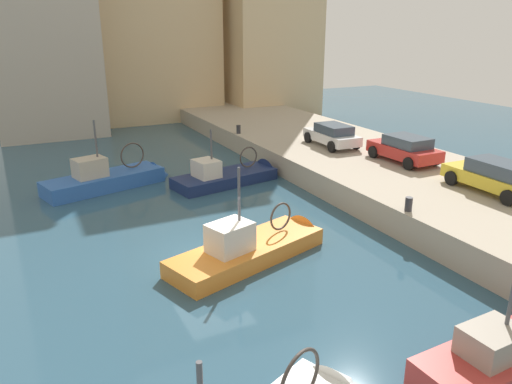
# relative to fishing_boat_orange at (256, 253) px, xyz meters

# --- Properties ---
(water_surface) EXTENTS (80.00, 80.00, 0.00)m
(water_surface) POSITION_rel_fishing_boat_orange_xyz_m (-1.39, 0.76, -0.12)
(water_surface) COLOR #2D5166
(water_surface) RESTS_ON ground
(quay_wall) EXTENTS (9.00, 56.00, 1.20)m
(quay_wall) POSITION_rel_fishing_boat_orange_xyz_m (10.11, 0.76, 0.48)
(quay_wall) COLOR #ADA08C
(quay_wall) RESTS_ON ground
(fishing_boat_orange) EXTENTS (7.12, 3.86, 4.42)m
(fishing_boat_orange) POSITION_rel_fishing_boat_orange_xyz_m (0.00, 0.00, 0.00)
(fishing_boat_orange) COLOR orange
(fishing_boat_orange) RESTS_ON ground
(fishing_boat_navy) EXTENTS (6.59, 3.10, 3.95)m
(fishing_boat_navy) POSITION_rel_fishing_boat_orange_xyz_m (2.79, 8.63, -0.02)
(fishing_boat_navy) COLOR navy
(fishing_boat_navy) RESTS_ON ground
(fishing_boat_blue) EXTENTS (7.08, 3.60, 4.45)m
(fishing_boat_blue) POSITION_rel_fishing_boat_orange_xyz_m (-3.20, 10.60, 0.00)
(fishing_boat_blue) COLOR #2D60B7
(fishing_boat_blue) RESTS_ON ground
(fishing_boat_red) EXTENTS (5.86, 1.92, 3.92)m
(fishing_boat_red) POSITION_rel_fishing_boat_orange_xyz_m (2.96, -8.34, -0.02)
(fishing_boat_red) COLOR #BC3833
(fishing_boat_red) RESTS_ON ground
(parked_car_red) EXTENTS (2.04, 3.96, 1.38)m
(parked_car_red) POSITION_rel_fishing_boat_orange_xyz_m (10.83, 4.43, 1.78)
(parked_car_red) COLOR red
(parked_car_red) RESTS_ON quay_wall
(parked_car_white) EXTENTS (1.95, 3.93, 1.31)m
(parked_car_white) POSITION_rel_fishing_boat_orange_xyz_m (9.45, 9.04, 1.75)
(parked_car_white) COLOR silver
(parked_car_white) RESTS_ON quay_wall
(parked_car_yellow) EXTENTS (1.95, 4.37, 1.40)m
(parked_car_yellow) POSITION_rel_fishing_boat_orange_xyz_m (10.79, -1.12, 1.79)
(parked_car_yellow) COLOR gold
(parked_car_yellow) RESTS_ON quay_wall
(mooring_bollard_mid) EXTENTS (0.28, 0.28, 0.55)m
(mooring_bollard_mid) POSITION_rel_fishing_boat_orange_xyz_m (5.96, -1.24, 1.35)
(mooring_bollard_mid) COLOR #2D2D33
(mooring_bollard_mid) RESTS_ON quay_wall
(mooring_bollard_north) EXTENTS (0.28, 0.28, 0.55)m
(mooring_bollard_north) POSITION_rel_fishing_boat_orange_xyz_m (5.96, 14.76, 1.35)
(mooring_bollard_north) COLOR #2D2D33
(mooring_bollard_north) RESTS_ON quay_wall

